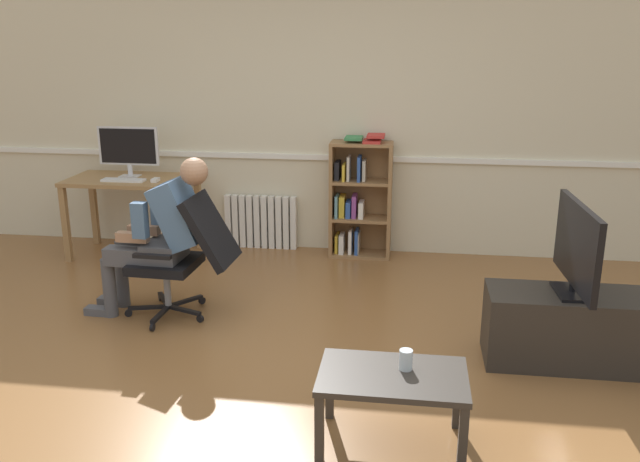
% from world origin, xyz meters
% --- Properties ---
extents(ground_plane, '(18.00, 18.00, 0.00)m').
position_xyz_m(ground_plane, '(0.00, 0.00, 0.00)').
color(ground_plane, brown).
extents(back_wall, '(12.00, 0.13, 2.70)m').
position_xyz_m(back_wall, '(0.00, 2.65, 1.35)').
color(back_wall, beige).
rests_on(back_wall, ground_plane).
extents(computer_desk, '(1.18, 0.65, 0.76)m').
position_xyz_m(computer_desk, '(-1.83, 2.15, 0.64)').
color(computer_desk, '#9E7547').
rests_on(computer_desk, ground_plane).
extents(imac_monitor, '(0.59, 0.14, 0.47)m').
position_xyz_m(imac_monitor, '(-1.87, 2.23, 1.03)').
color(imac_monitor, silver).
rests_on(imac_monitor, computer_desk).
extents(keyboard, '(0.40, 0.12, 0.02)m').
position_xyz_m(keyboard, '(-1.84, 2.01, 0.77)').
color(keyboard, white).
rests_on(keyboard, computer_desk).
extents(computer_mouse, '(0.06, 0.10, 0.03)m').
position_xyz_m(computer_mouse, '(-1.54, 2.03, 0.77)').
color(computer_mouse, white).
rests_on(computer_mouse, computer_desk).
extents(bookshelf, '(0.58, 0.29, 1.17)m').
position_xyz_m(bookshelf, '(0.29, 2.44, 0.55)').
color(bookshelf, olive).
rests_on(bookshelf, ground_plane).
extents(radiator, '(0.72, 0.08, 0.53)m').
position_xyz_m(radiator, '(-0.68, 2.54, 0.26)').
color(radiator, white).
rests_on(radiator, ground_plane).
extents(office_chair, '(0.86, 0.62, 0.95)m').
position_xyz_m(office_chair, '(-0.84, 0.80, 0.52)').
color(office_chair, black).
rests_on(office_chair, ground_plane).
extents(person_seated, '(1.00, 0.40, 1.22)m').
position_xyz_m(person_seated, '(-1.04, 0.80, 0.65)').
color(person_seated, '#4C4C51').
rests_on(person_seated, ground_plane).
extents(tv_stand, '(1.04, 0.44, 0.48)m').
position_xyz_m(tv_stand, '(1.82, 0.43, 0.24)').
color(tv_stand, '#2D2823').
rests_on(tv_stand, ground_plane).
extents(tv_screen, '(0.21, 0.86, 0.58)m').
position_xyz_m(tv_screen, '(1.82, 0.43, 0.78)').
color(tv_screen, black).
rests_on(tv_screen, tv_stand).
extents(coffee_table, '(0.75, 0.47, 0.41)m').
position_xyz_m(coffee_table, '(0.73, -0.64, 0.35)').
color(coffee_table, '#332D28').
rests_on(coffee_table, ground_plane).
extents(drinking_glass, '(0.07, 0.07, 0.11)m').
position_xyz_m(drinking_glass, '(0.79, -0.58, 0.46)').
color(drinking_glass, silver).
rests_on(drinking_glass, coffee_table).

